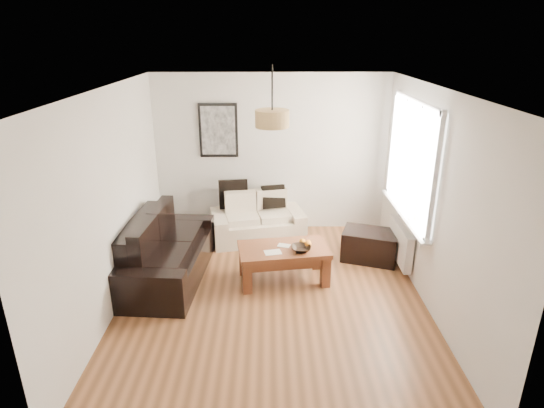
{
  "coord_description": "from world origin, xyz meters",
  "views": [
    {
      "loc": [
        -0.04,
        -4.94,
        3.16
      ],
      "look_at": [
        0.0,
        0.6,
        1.05
      ],
      "focal_mm": 29.67,
      "sensor_mm": 36.0,
      "label": 1
    }
  ],
  "objects_px": {
    "sofa_leather": "(167,249)",
    "coffee_table": "(283,264)",
    "ottoman": "(370,245)",
    "loveseat_cream": "(258,218)"
  },
  "relations": [
    {
      "from": "coffee_table",
      "to": "ottoman",
      "type": "bearing_deg",
      "value": 24.43
    },
    {
      "from": "loveseat_cream",
      "to": "ottoman",
      "type": "relative_size",
      "value": 1.86
    },
    {
      "from": "sofa_leather",
      "to": "ottoman",
      "type": "height_order",
      "value": "sofa_leather"
    },
    {
      "from": "loveseat_cream",
      "to": "coffee_table",
      "type": "relative_size",
      "value": 1.23
    },
    {
      "from": "loveseat_cream",
      "to": "coffee_table",
      "type": "xyz_separation_m",
      "value": [
        0.38,
        -1.33,
        -0.12
      ]
    },
    {
      "from": "ottoman",
      "to": "loveseat_cream",
      "type": "bearing_deg",
      "value": 156.05
    },
    {
      "from": "sofa_leather",
      "to": "coffee_table",
      "type": "height_order",
      "value": "sofa_leather"
    },
    {
      "from": "coffee_table",
      "to": "sofa_leather",
      "type": "bearing_deg",
      "value": 176.66
    },
    {
      "from": "loveseat_cream",
      "to": "coffee_table",
      "type": "distance_m",
      "value": 1.39
    },
    {
      "from": "coffee_table",
      "to": "ottoman",
      "type": "relative_size",
      "value": 1.52
    }
  ]
}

